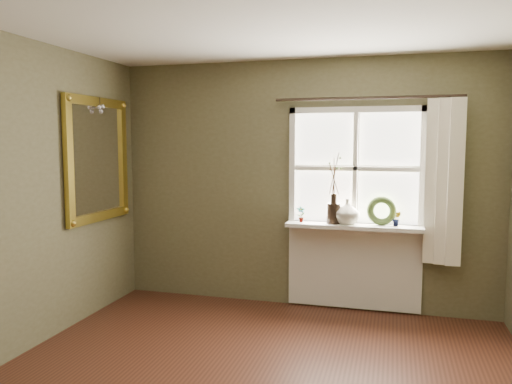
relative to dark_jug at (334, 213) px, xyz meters
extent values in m
cube|color=brown|center=(-0.35, 0.18, 0.28)|extent=(4.00, 0.10, 2.60)
cube|color=silver|center=(0.20, 0.10, -0.13)|extent=(1.36, 0.06, 0.06)
cube|color=silver|center=(0.20, 0.10, 1.05)|extent=(1.36, 0.06, 0.06)
cube|color=silver|center=(-0.45, 0.10, 0.46)|extent=(0.06, 0.06, 1.24)
cube|color=silver|center=(0.85, 0.10, 0.46)|extent=(0.06, 0.06, 1.24)
cube|color=silver|center=(0.20, 0.10, 0.46)|extent=(1.24, 0.05, 0.04)
cube|color=silver|center=(0.20, 0.10, 0.46)|extent=(0.04, 0.05, 1.12)
cube|color=white|center=(-0.12, 0.12, 0.75)|extent=(0.59, 0.01, 0.53)
cube|color=white|center=(0.53, 0.12, 0.75)|extent=(0.59, 0.01, 0.53)
cube|color=white|center=(-0.12, 0.12, 0.16)|extent=(0.59, 0.01, 0.53)
cube|color=white|center=(0.53, 0.12, 0.16)|extent=(0.59, 0.01, 0.53)
cube|color=silver|center=(0.20, 0.00, -0.12)|extent=(1.36, 0.26, 0.04)
cube|color=silver|center=(0.20, 0.11, -0.56)|extent=(1.36, 0.04, 0.88)
cylinder|color=black|center=(0.00, 0.00, 0.00)|extent=(0.17, 0.17, 0.21)
imported|color=beige|center=(0.14, 0.00, 0.02)|extent=(0.28, 0.28, 0.26)
torus|color=#34471F|center=(0.47, 0.04, 0.01)|extent=(0.31, 0.18, 0.30)
imported|color=#34471F|center=(-0.34, 0.00, -0.02)|extent=(0.10, 0.09, 0.16)
imported|color=#34471F|center=(0.62, 0.00, -0.03)|extent=(0.09, 0.07, 0.15)
cube|color=white|center=(1.04, 0.01, 0.34)|extent=(0.36, 0.12, 1.59)
cylinder|color=black|center=(0.30, 0.05, 1.16)|extent=(1.84, 0.03, 0.03)
cube|color=white|center=(-2.32, -0.61, 0.55)|extent=(0.02, 0.86, 1.06)
cube|color=#B09434|center=(-2.31, -0.61, 1.12)|extent=(0.05, 1.04, 0.09)
cube|color=#B09434|center=(-2.31, -0.61, -0.03)|extent=(0.05, 1.04, 0.09)
cube|color=#B09434|center=(-2.31, -1.09, 0.55)|extent=(0.05, 0.09, 1.06)
cube|color=#B09434|center=(-2.31, -0.13, 0.55)|extent=(0.05, 0.09, 1.06)
sphere|color=silver|center=(-2.26, -0.64, 1.07)|extent=(0.04, 0.04, 0.04)
sphere|color=silver|center=(-2.26, -0.61, 1.03)|extent=(0.04, 0.04, 0.04)
sphere|color=silver|center=(-2.26, -0.58, 1.08)|extent=(0.04, 0.04, 0.04)
camera|label=1|loc=(0.58, -5.05, 0.72)|focal=35.00mm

